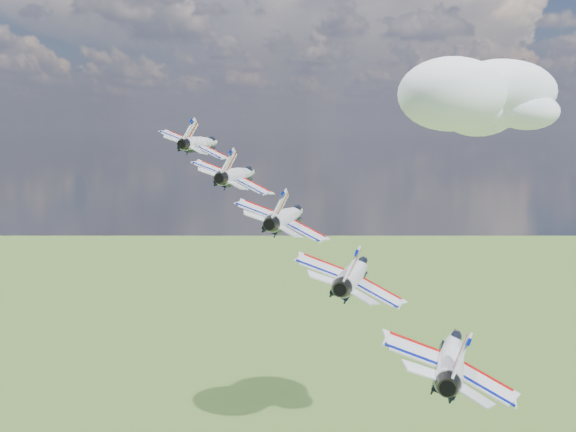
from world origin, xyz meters
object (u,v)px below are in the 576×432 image
(jet_0, at_px, (202,143))
(jet_1, at_px, (239,175))
(jet_2, at_px, (288,216))
(jet_4, at_px, (452,355))
(jet_3, at_px, (355,273))

(jet_0, relative_size, jet_1, 1.00)
(jet_1, xyz_separation_m, jet_2, (8.54, -9.30, -3.29))
(jet_2, bearing_deg, jet_4, -49.21)
(jet_0, bearing_deg, jet_4, -49.21)
(jet_2, bearing_deg, jet_3, -49.21)
(jet_1, distance_m, jet_4, 39.15)
(jet_0, bearing_deg, jet_1, -49.21)
(jet_0, distance_m, jet_4, 52.20)
(jet_2, xyz_separation_m, jet_3, (8.54, -9.30, -3.29))
(jet_2, height_order, jet_3, jet_2)
(jet_1, relative_size, jet_2, 1.00)
(jet_0, relative_size, jet_2, 1.00)
(jet_2, distance_m, jet_3, 13.05)
(jet_3, relative_size, jet_4, 1.00)
(jet_4, bearing_deg, jet_3, 130.79)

